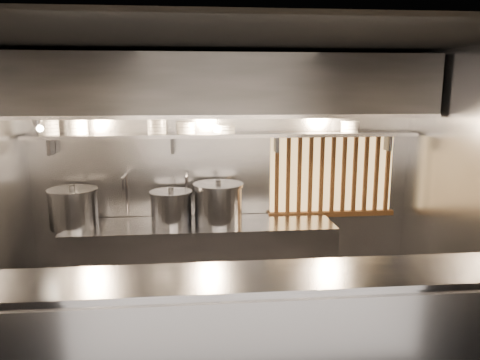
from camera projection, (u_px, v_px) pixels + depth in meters
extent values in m
plane|color=black|center=(236.00, 349.00, 4.37)|extent=(4.50, 4.50, 0.00)
plane|color=black|center=(236.00, 39.00, 3.83)|extent=(4.50, 4.50, 0.00)
plane|color=gray|center=(225.00, 174.00, 5.57)|extent=(4.50, 0.00, 4.50)
plane|color=gray|center=(478.00, 198.00, 4.32)|extent=(0.00, 3.00, 3.00)
cube|color=#96969B|center=(248.00, 352.00, 3.34)|extent=(4.50, 0.50, 1.10)
cube|color=#96969B|center=(248.00, 277.00, 3.23)|extent=(4.50, 0.56, 0.03)
cube|color=#96969B|center=(201.00, 261.00, 5.36)|extent=(3.00, 0.70, 0.90)
cube|color=#96969B|center=(225.00, 135.00, 5.30)|extent=(4.40, 0.34, 0.04)
cube|color=#2D2D30|center=(227.00, 86.00, 4.98)|extent=(4.40, 0.80, 0.65)
cube|color=#96969B|center=(230.00, 117.00, 4.65)|extent=(4.40, 0.03, 0.04)
cube|color=#F3BE6D|center=(331.00, 174.00, 5.68)|extent=(1.50, 0.02, 0.92)
cube|color=brown|center=(334.00, 134.00, 5.54)|extent=(1.56, 0.06, 0.06)
cube|color=brown|center=(331.00, 214.00, 5.72)|extent=(1.56, 0.06, 0.06)
cube|color=brown|center=(277.00, 176.00, 5.56)|extent=(0.04, 0.04, 0.92)
cube|color=brown|center=(288.00, 175.00, 5.58)|extent=(0.04, 0.04, 0.92)
cube|color=brown|center=(299.00, 175.00, 5.59)|extent=(0.04, 0.04, 0.92)
cube|color=brown|center=(311.00, 175.00, 5.60)|extent=(0.04, 0.04, 0.92)
cube|color=brown|center=(322.00, 175.00, 5.62)|extent=(0.04, 0.04, 0.92)
cube|color=brown|center=(333.00, 175.00, 5.63)|extent=(0.04, 0.04, 0.92)
cube|color=brown|center=(344.00, 174.00, 5.64)|extent=(0.04, 0.04, 0.92)
cube|color=brown|center=(355.00, 174.00, 5.66)|extent=(0.04, 0.04, 0.92)
cube|color=brown|center=(366.00, 174.00, 5.67)|extent=(0.04, 0.04, 0.92)
cube|color=brown|center=(376.00, 174.00, 5.68)|extent=(0.04, 0.04, 0.92)
cube|color=brown|center=(387.00, 174.00, 5.69)|extent=(0.05, 0.04, 0.92)
cylinder|color=silver|center=(127.00, 194.00, 5.45)|extent=(0.03, 0.03, 0.48)
sphere|color=silver|center=(126.00, 174.00, 5.40)|extent=(0.04, 0.04, 0.04)
cylinder|color=silver|center=(124.00, 176.00, 5.28)|extent=(0.03, 0.26, 0.03)
sphere|color=silver|center=(122.00, 178.00, 5.15)|extent=(0.04, 0.04, 0.04)
cylinder|color=silver|center=(123.00, 184.00, 5.16)|extent=(0.03, 0.03, 0.14)
cylinder|color=silver|center=(187.00, 193.00, 5.52)|extent=(0.03, 0.03, 0.48)
sphere|color=silver|center=(187.00, 173.00, 5.47)|extent=(0.04, 0.04, 0.04)
cylinder|color=silver|center=(186.00, 175.00, 5.34)|extent=(0.03, 0.26, 0.03)
sphere|color=silver|center=(186.00, 177.00, 5.22)|extent=(0.04, 0.04, 0.04)
cylinder|color=silver|center=(186.00, 183.00, 5.23)|extent=(0.03, 0.03, 0.14)
cone|color=#96969B|center=(37.00, 122.00, 4.62)|extent=(0.25, 0.27, 0.20)
sphere|color=#FFE0B2|center=(40.00, 129.00, 4.62)|extent=(0.07, 0.07, 0.07)
cylinder|color=#2D2D30|center=(40.00, 114.00, 4.70)|extent=(0.02, 0.22, 0.02)
cylinder|color=#2D2D30|center=(217.00, 122.00, 5.14)|extent=(0.01, 0.01, 0.12)
sphere|color=#FFE0B2|center=(217.00, 129.00, 5.16)|extent=(0.09, 0.09, 0.09)
cylinder|color=#96969B|center=(73.00, 209.00, 5.12)|extent=(0.55, 0.55, 0.40)
cylinder|color=#96969B|center=(72.00, 190.00, 5.07)|extent=(0.59, 0.59, 0.03)
cylinder|color=#2D2D30|center=(72.00, 187.00, 5.07)|extent=(0.06, 0.06, 0.04)
cylinder|color=#96969B|center=(171.00, 209.00, 5.25)|extent=(0.47, 0.47, 0.34)
cylinder|color=#96969B|center=(171.00, 193.00, 5.21)|extent=(0.50, 0.50, 0.03)
cylinder|color=#2D2D30|center=(171.00, 189.00, 5.21)|extent=(0.06, 0.06, 0.04)
cylinder|color=#96969B|center=(218.00, 205.00, 5.27)|extent=(0.58, 0.58, 0.42)
cylinder|color=#96969B|center=(218.00, 185.00, 5.23)|extent=(0.61, 0.61, 0.03)
cylinder|color=#2D2D30|center=(218.00, 182.00, 5.22)|extent=(0.06, 0.06, 0.04)
cylinder|color=silver|center=(49.00, 133.00, 5.11)|extent=(0.22, 0.22, 0.03)
cylinder|color=silver|center=(49.00, 130.00, 5.10)|extent=(0.22, 0.22, 0.03)
cylinder|color=silver|center=(48.00, 126.00, 5.09)|extent=(0.22, 0.22, 0.03)
cylinder|color=silver|center=(48.00, 123.00, 5.08)|extent=(0.22, 0.22, 0.03)
cylinder|color=silver|center=(48.00, 120.00, 5.08)|extent=(0.23, 0.23, 0.01)
cylinder|color=silver|center=(79.00, 133.00, 5.14)|extent=(0.20, 0.20, 0.03)
cylinder|color=silver|center=(79.00, 129.00, 5.13)|extent=(0.20, 0.20, 0.03)
cylinder|color=silver|center=(79.00, 126.00, 5.12)|extent=(0.20, 0.20, 0.03)
cylinder|color=silver|center=(78.00, 122.00, 5.12)|extent=(0.20, 0.20, 0.03)
cylinder|color=silver|center=(78.00, 120.00, 5.11)|extent=(0.21, 0.21, 0.01)
cylinder|color=silver|center=(157.00, 132.00, 5.22)|extent=(0.21, 0.21, 0.03)
cylinder|color=silver|center=(157.00, 129.00, 5.21)|extent=(0.21, 0.21, 0.03)
cylinder|color=silver|center=(157.00, 125.00, 5.20)|extent=(0.21, 0.21, 0.03)
cylinder|color=silver|center=(157.00, 122.00, 5.20)|extent=(0.21, 0.21, 0.03)
cylinder|color=silver|center=(157.00, 119.00, 5.19)|extent=(0.22, 0.22, 0.01)
cylinder|color=silver|center=(186.00, 132.00, 5.25)|extent=(0.20, 0.20, 0.03)
cylinder|color=silver|center=(186.00, 129.00, 5.24)|extent=(0.20, 0.20, 0.03)
cylinder|color=silver|center=(186.00, 125.00, 5.24)|extent=(0.20, 0.20, 0.03)
cylinder|color=silver|center=(186.00, 123.00, 5.23)|extent=(0.22, 0.22, 0.01)
cylinder|color=silver|center=(226.00, 132.00, 5.29)|extent=(0.20, 0.20, 0.03)
cylinder|color=silver|center=(226.00, 128.00, 5.29)|extent=(0.20, 0.20, 0.03)
cylinder|color=silver|center=(226.00, 126.00, 5.28)|extent=(0.22, 0.22, 0.01)
cylinder|color=silver|center=(350.00, 130.00, 5.43)|extent=(0.20, 0.20, 0.03)
cylinder|color=silver|center=(350.00, 127.00, 5.42)|extent=(0.20, 0.20, 0.03)
cylinder|color=silver|center=(350.00, 124.00, 5.42)|extent=(0.20, 0.20, 0.03)
cylinder|color=silver|center=(350.00, 121.00, 5.41)|extent=(0.22, 0.22, 0.01)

